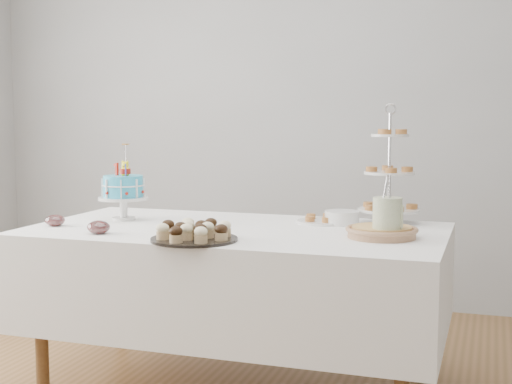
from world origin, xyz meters
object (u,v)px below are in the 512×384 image
(jam_bowl_a, at_px, (99,227))
(utensil_pitcher, at_px, (387,217))
(plate_stack, at_px, (342,218))
(cupcake_tray, at_px, (194,231))
(birthday_cake, at_px, (123,199))
(jam_bowl_b, at_px, (55,220))
(tiered_stand, at_px, (389,173))
(pastry_plate, at_px, (323,220))
(table, at_px, (236,276))
(pie, at_px, (382,231))

(jam_bowl_a, height_order, utensil_pitcher, utensil_pitcher)
(plate_stack, bearing_deg, cupcake_tray, -127.47)
(birthday_cake, relative_size, jam_bowl_b, 4.09)
(plate_stack, height_order, jam_bowl_a, plate_stack)
(tiered_stand, bearing_deg, jam_bowl_a, -147.89)
(birthday_cake, height_order, jam_bowl_a, birthday_cake)
(pastry_plate, relative_size, jam_bowl_a, 2.50)
(jam_bowl_a, bearing_deg, table, 33.22)
(cupcake_tray, distance_m, jam_bowl_a, 0.47)
(table, relative_size, birthday_cake, 5.01)
(pastry_plate, bearing_deg, birthday_cake, -167.14)
(table, distance_m, jam_bowl_b, 0.90)
(tiered_stand, bearing_deg, table, -148.80)
(tiered_stand, height_order, utensil_pitcher, tiered_stand)
(table, distance_m, tiered_stand, 0.89)
(table, xyz_separation_m, pastry_plate, (0.34, 0.29, 0.24))
(table, relative_size, cupcake_tray, 5.24)
(pie, distance_m, pastry_plate, 0.48)
(table, bearing_deg, pastry_plate, 40.19)
(pie, relative_size, jam_bowl_a, 3.08)
(jam_bowl_a, bearing_deg, utensil_pitcher, 11.23)
(cupcake_tray, bearing_deg, jam_bowl_b, 168.26)
(tiered_stand, height_order, jam_bowl_a, tiered_stand)
(cupcake_tray, bearing_deg, plate_stack, 52.53)
(birthday_cake, relative_size, pastry_plate, 1.52)
(cupcake_tray, relative_size, pastry_plate, 1.46)
(jam_bowl_b, bearing_deg, utensil_pitcher, 4.11)
(pie, distance_m, tiered_stand, 0.49)
(table, xyz_separation_m, utensil_pitcher, (0.71, -0.10, 0.33))
(birthday_cake, distance_m, jam_bowl_a, 0.43)
(plate_stack, bearing_deg, pastry_plate, 169.43)
(cupcake_tray, bearing_deg, pie, 23.83)
(pie, relative_size, jam_bowl_b, 3.31)
(plate_stack, bearing_deg, birthday_cake, -169.28)
(tiered_stand, relative_size, jam_bowl_a, 5.78)
(pie, bearing_deg, tiered_stand, 94.37)
(jam_bowl_b, bearing_deg, pie, 5.98)
(cupcake_tray, xyz_separation_m, jam_bowl_a, (-0.47, 0.03, -0.01))
(pastry_plate, bearing_deg, jam_bowl_a, -143.86)
(cupcake_tray, height_order, pie, cupcake_tray)
(jam_bowl_b, bearing_deg, birthday_cake, 52.44)
(pastry_plate, distance_m, utensil_pitcher, 0.54)
(cupcake_tray, relative_size, tiered_stand, 0.63)
(cupcake_tray, xyz_separation_m, jam_bowl_b, (-0.79, 0.16, -0.01))
(cupcake_tray, relative_size, pie, 1.18)
(table, bearing_deg, birthday_cake, 173.67)
(tiered_stand, distance_m, pastry_plate, 0.39)
(table, height_order, birthday_cake, birthday_cake)
(utensil_pitcher, bearing_deg, jam_bowl_b, -162.19)
(cupcake_tray, bearing_deg, table, 82.42)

